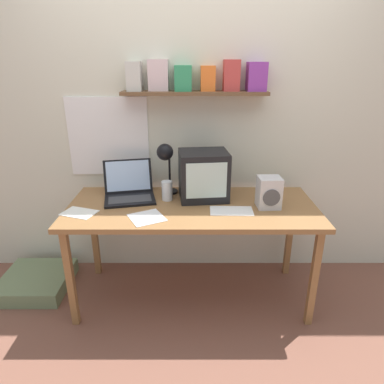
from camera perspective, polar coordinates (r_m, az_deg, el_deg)
ground_plane at (r=2.78m, az=0.00°, el=-16.73°), size 12.00×12.00×0.00m
back_wall at (r=2.70m, az=-0.07°, el=12.57°), size 5.60×0.24×2.60m
corner_desk at (r=2.42m, az=0.00°, el=-3.58°), size 1.73×0.73×0.76m
crt_monitor at (r=2.46m, az=1.92°, el=2.80°), size 0.37×0.33×0.35m
laptop at (r=2.56m, az=-10.45°, el=0.52°), size 0.42×0.40×0.25m
desk_lamp at (r=2.48m, az=-4.42°, el=5.82°), size 0.14×0.19×0.39m
juice_glass at (r=2.47m, az=-4.17°, el=0.08°), size 0.08×0.08×0.14m
space_heater at (r=2.39m, az=12.69°, el=-0.06°), size 0.16×0.15×0.21m
open_notebook at (r=2.32m, az=6.59°, el=-3.13°), size 0.29×0.16×0.00m
loose_paper_near_monitor at (r=2.39m, az=-18.28°, el=-3.32°), size 0.26×0.22×0.00m
printed_handout at (r=2.23m, az=-7.53°, el=-4.25°), size 0.28×0.28×0.00m
floor_cushion at (r=3.08m, az=-24.55°, el=-13.44°), size 0.51×0.51×0.12m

